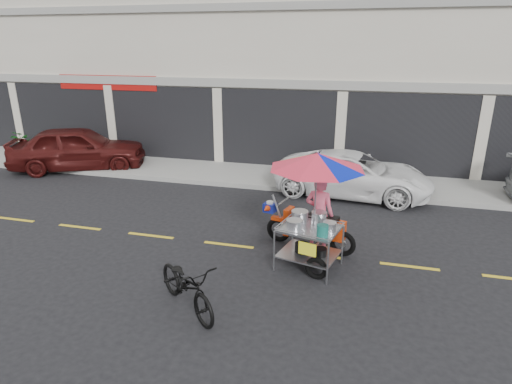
% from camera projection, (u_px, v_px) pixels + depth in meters
% --- Properties ---
extents(ground, '(90.00, 90.00, 0.00)m').
position_uv_depth(ground, '(314.00, 255.00, 9.47)').
color(ground, black).
extents(sidewalk, '(45.00, 3.00, 0.15)m').
position_uv_depth(sidewalk, '(336.00, 180.00, 14.47)').
color(sidewalk, gray).
rests_on(sidewalk, ground).
extents(shophouse_block, '(36.00, 8.11, 10.40)m').
position_uv_depth(shophouse_block, '(424.00, 49.00, 17.06)').
color(shophouse_block, beige).
rests_on(shophouse_block, ground).
extents(centerline, '(42.00, 0.10, 0.01)m').
position_uv_depth(centerline, '(314.00, 255.00, 9.47)').
color(centerline, gold).
rests_on(centerline, ground).
extents(maroon_sedan, '(5.08, 3.65, 1.61)m').
position_uv_depth(maroon_sedan, '(78.00, 148.00, 15.65)').
color(maroon_sedan, '#400F0E').
rests_on(maroon_sedan, ground).
extents(white_pickup, '(4.86, 2.53, 1.31)m').
position_uv_depth(white_pickup, '(353.00, 174.00, 13.08)').
color(white_pickup, white).
rests_on(white_pickup, ground).
extents(plant_tall, '(0.94, 0.86, 0.92)m').
position_uv_depth(plant_tall, '(23.00, 142.00, 17.54)').
color(plant_tall, '#135616').
rests_on(plant_tall, sidewalk).
extents(plant_short, '(0.58, 0.58, 0.85)m').
position_uv_depth(plant_short, '(51.00, 143.00, 17.40)').
color(plant_short, '#135616').
rests_on(plant_short, sidewalk).
extents(near_bicycle, '(1.82, 1.64, 0.96)m').
position_uv_depth(near_bicycle, '(187.00, 285.00, 7.40)').
color(near_bicycle, black).
rests_on(near_bicycle, ground).
extents(food_vendor_rig, '(2.48, 2.38, 2.51)m').
position_uv_depth(food_vendor_rig, '(316.00, 191.00, 8.76)').
color(food_vendor_rig, black).
rests_on(food_vendor_rig, ground).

